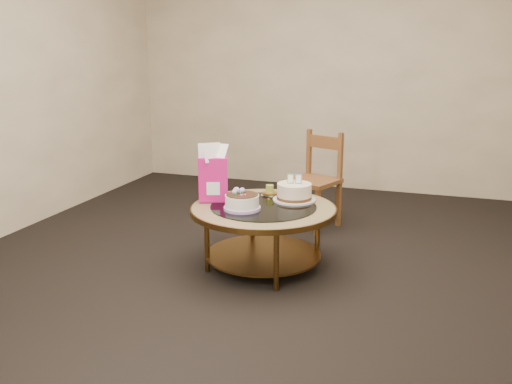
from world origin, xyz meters
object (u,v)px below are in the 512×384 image
(gift_bag, at_px, (213,173))
(cream_cake, at_px, (294,192))
(coffee_table, at_px, (263,217))
(decorated_cake, at_px, (242,203))
(dining_chair, at_px, (315,179))

(gift_bag, bearing_deg, cream_cake, -2.38)
(coffee_table, xyz_separation_m, decorated_cake, (-0.11, -0.13, 0.13))
(coffee_table, bearing_deg, dining_chair, 83.23)
(coffee_table, height_order, cream_cake, cream_cake)
(gift_bag, bearing_deg, decorated_cake, -49.86)
(decorated_cake, distance_m, cream_cake, 0.44)
(coffee_table, relative_size, decorated_cake, 4.04)
(cream_cake, distance_m, gift_bag, 0.60)
(decorated_cake, height_order, gift_bag, gift_bag)
(dining_chair, bearing_deg, coffee_table, -75.33)
(coffee_table, relative_size, cream_cake, 3.32)
(coffee_table, xyz_separation_m, cream_cake, (0.17, 0.21, 0.14))
(cream_cake, xyz_separation_m, gift_bag, (-0.55, -0.19, 0.14))
(cream_cake, relative_size, dining_chair, 0.37)
(dining_chair, bearing_deg, decorated_cake, -79.81)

